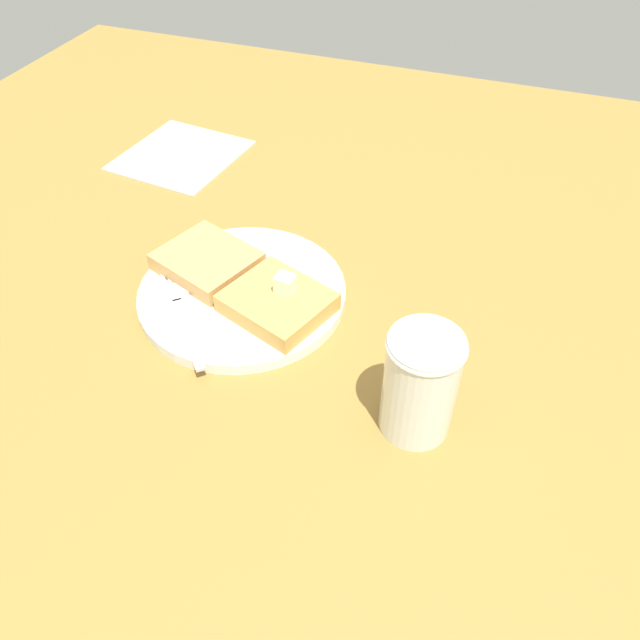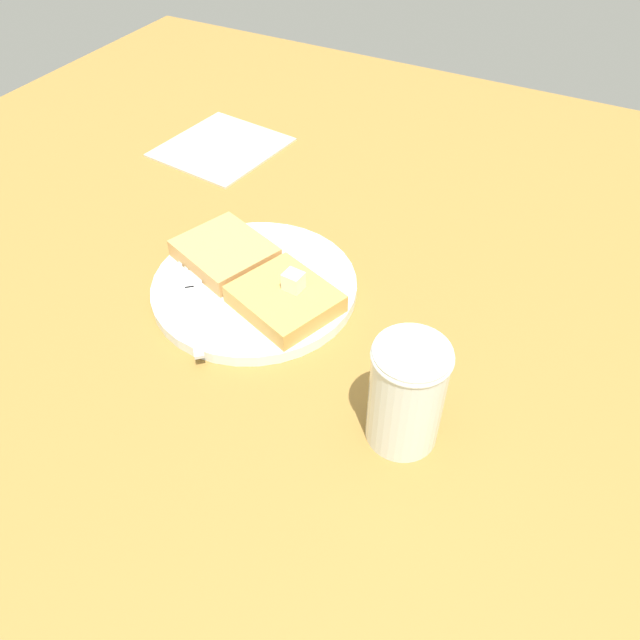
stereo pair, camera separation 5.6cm
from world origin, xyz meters
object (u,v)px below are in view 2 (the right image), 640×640
syrup_jar (406,398)px  fork (193,294)px  plate (255,286)px  napkin (222,147)px

syrup_jar → fork: bearing=-11.0°
plate → napkin: bearing=-49.1°
fork → napkin: 32.40cm
plate → syrup_jar: size_ratio=2.12×
plate → syrup_jar: 22.97cm
syrup_jar → napkin: size_ratio=0.65×
plate → fork: fork is taller
fork → plate: bearing=-132.5°
syrup_jar → napkin: (40.81, -33.00, -4.53)cm
syrup_jar → napkin: syrup_jar is taller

